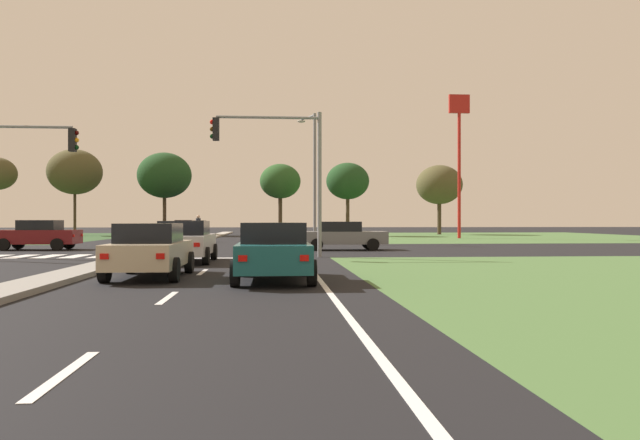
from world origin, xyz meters
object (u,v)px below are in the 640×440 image
Objects in this scene: pedestrian_at_median at (198,225)px; car_grey_fourth at (342,235)px; car_teal_third at (274,251)px; treeline_third at (165,175)px; car_silver_seventh at (185,241)px; car_red_second at (185,229)px; treeline_fifth at (348,181)px; street_lamp_third at (313,171)px; treeline_second at (75,172)px; car_maroon_fifth at (38,235)px; treeline_sixth at (439,185)px; traffic_signal_near_right at (282,158)px; car_beige_near at (150,250)px; fastfood_pole_sign at (459,134)px; treeline_fourth at (280,182)px; car_blue_sixth at (198,228)px.

car_grey_fourth is at bearing -6.41° from pedestrian_at_median.
treeline_third reaches higher than car_teal_third.
car_silver_seventh is at bearing -38.19° from car_grey_fourth.
car_red_second is 16.70m from treeline_fifth.
treeline_fifth is (3.76, 27.81, 4.68)m from car_grey_fourth.
street_lamp_third is at bearing -58.84° from treeline_third.
treeline_second is (-15.07, 20.10, 5.31)m from pedestrian_at_median.
car_maroon_fifth is at bearing -126.90° from treeline_fifth.
car_maroon_fifth is 44.36m from treeline_sixth.
treeline_sixth reaches higher than traffic_signal_near_right.
street_lamp_third is (6.01, 22.84, 4.10)m from car_beige_near.
fastfood_pole_sign is at bearing 65.77° from pedestrian_at_median.
treeline_third is 11.86m from treeline_fourth.
car_blue_sixth is at bearing -159.96° from car_grey_fourth.
treeline_fourth reaches higher than car_silver_seventh.
treeline_third is (-7.75, 45.60, 5.39)m from car_beige_near.
traffic_signal_near_right reaches higher than car_teal_third.
car_teal_third is 0.56× the size of treeline_sixth.
treeline_third is at bearing -2.58° from car_maroon_fifth.
car_red_second is at bearing 88.99° from car_blue_sixth.
pedestrian_at_median reaches higher than car_red_second.
street_lamp_third reaches higher than treeline_third.
street_lamp_third is at bearing 114.18° from car_blue_sixth.
treeline_fourth is at bearing -174.55° from car_grey_fourth.
pedestrian_at_median is 0.24× the size of treeline_fourth.
street_lamp_third is 1.16× the size of treeline_fourth.
car_silver_seventh is 0.61× the size of treeline_fifth.
treeline_third is (-11.13, 46.76, 5.38)m from car_teal_third.
treeline_third reaches higher than traffic_signal_near_right.
car_beige_near is 26.72m from pedestrian_at_median.
treeline_second is 21.22m from treeline_fourth.
traffic_signal_near_right is at bearing 102.31° from car_blue_sixth.
car_beige_near is 0.92× the size of car_grey_fourth.
treeline_second is (-17.15, 40.84, 5.76)m from car_silver_seventh.
treeline_second is 1.05× the size of treeline_third.
traffic_signal_near_right is 0.81× the size of treeline_sixth.
car_grey_fourth reaches higher than car_beige_near.
traffic_signal_near_right is at bearing -101.78° from treeline_fifth.
treeline_fourth is (8.55, -0.85, 4.78)m from car_blue_sixth.
car_red_second is 0.51× the size of treeline_third.
car_red_second is 1.01× the size of car_teal_third.
car_beige_near is at bearing 96.93° from car_red_second.
pedestrian_at_median is (-5.37, 27.80, 0.46)m from car_teal_third.
car_silver_seventh is at bearing -109.28° from street_lamp_third.
car_red_second is 0.94× the size of car_grey_fourth.
traffic_signal_near_right is 19.08m from pedestrian_at_median.
fastfood_pole_sign is at bearing 55.51° from car_silver_seventh.
car_blue_sixth is at bearing 96.45° from car_silver_seventh.
treeline_sixth reaches higher than car_red_second.
treeline_fifth is (15.24, -3.64, 4.66)m from car_blue_sixth.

